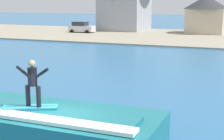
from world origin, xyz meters
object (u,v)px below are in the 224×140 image
object	(u,v)px
car_near_shore	(81,27)
house_with_chimney	(125,2)
house_small_cottage	(206,13)
wave_crest	(52,126)
surfer	(33,81)
surfboard	(30,107)

from	to	relation	value
car_near_shore	house_with_chimney	size ratio (longest dim) A/B	0.39
house_with_chimney	house_small_cottage	xyz separation A→B (m)	(13.68, -1.67, -1.56)
house_with_chimney	wave_crest	bearing A→B (deg)	-72.90
wave_crest	surfer	xyz separation A→B (m)	(-0.55, -0.26, 1.64)
surfer	wave_crest	bearing A→B (deg)	25.15
wave_crest	car_near_shore	bearing A→B (deg)	115.62
wave_crest	car_near_shore	distance (m)	43.77
surfboard	house_with_chimney	bearing A→B (deg)	106.25
house_with_chimney	surfboard	bearing A→B (deg)	-73.75
car_near_shore	house_with_chimney	world-z (taller)	house_with_chimney
wave_crest	house_with_chimney	xyz separation A→B (m)	(-14.42, 46.89, 4.22)
wave_crest	surfboard	bearing A→B (deg)	-157.73
house_with_chimney	house_small_cottage	size ratio (longest dim) A/B	1.53
car_near_shore	house_with_chimney	bearing A→B (deg)	58.74
surfboard	wave_crest	bearing A→B (deg)	22.27
surfer	house_small_cottage	distance (m)	45.48
wave_crest	house_with_chimney	distance (m)	49.23
car_near_shore	house_with_chimney	xyz separation A→B (m)	(4.50, 7.42, 3.87)
surfer	house_with_chimney	distance (m)	49.21
surfer	house_with_chimney	size ratio (longest dim) A/B	0.16
wave_crest	house_small_cottage	bearing A→B (deg)	90.94
car_near_shore	house_small_cottage	distance (m)	19.21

